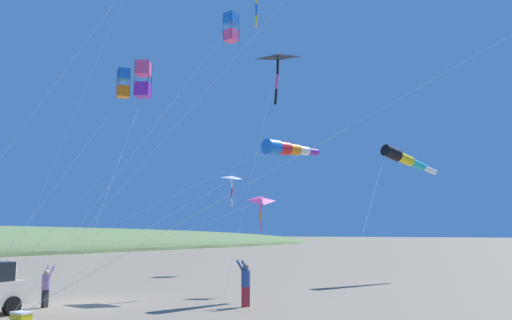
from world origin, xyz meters
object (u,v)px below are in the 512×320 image
(person_adult_flyer, at_px, (246,281))
(kite_windsock_blue_topmost, at_px, (286,149))
(kite_box_red_high_left, at_px, (123,83))
(kite_windsock_small_distant, at_px, (403,158))
(person_bystander_far, at_px, (5,285))
(kite_delta_teal_far_right, at_px, (232,178))
(person_child_green_jacket, at_px, (46,285))
(kite_box_checkered_midright, at_px, (231,27))
(cooler_box, at_px, (21,318))
(person_child_grey_jacket, at_px, (13,273))
(kite_delta_long_streamer_right, at_px, (278,58))
(kite_delta_yellow_midlevel, at_px, (261,201))
(kite_box_rainbow_low_near, at_px, (143,79))

(person_adult_flyer, height_order, kite_windsock_blue_topmost, kite_windsock_blue_topmost)
(kite_box_red_high_left, bearing_deg, kite_windsock_small_distant, 46.25)
(person_bystander_far, distance_m, kite_box_red_high_left, 12.69)
(kite_delta_teal_far_right, height_order, kite_box_red_high_left, kite_box_red_high_left)
(person_child_green_jacket, bearing_deg, kite_box_checkered_midright, 88.78)
(cooler_box, bearing_deg, person_child_green_jacket, 135.35)
(person_child_grey_jacket, bearing_deg, kite_delta_long_streamer_right, 36.92)
(person_adult_flyer, bearing_deg, cooler_box, -115.95)
(kite_delta_long_streamer_right, xyz_separation_m, kite_windsock_blue_topmost, (2.36, -3.25, -5.77))
(kite_box_red_high_left, height_order, kite_windsock_small_distant, kite_box_red_high_left)
(person_child_green_jacket, height_order, kite_windsock_blue_topmost, kite_windsock_blue_topmost)
(kite_box_checkered_midright, distance_m, kite_windsock_blue_topmost, 11.12)
(cooler_box, xyz_separation_m, person_child_green_jacket, (-2.85, 2.82, 0.65))
(person_child_grey_jacket, xyz_separation_m, kite_delta_yellow_midlevel, (11.41, 5.73, 3.57))
(kite_delta_yellow_midlevel, bearing_deg, kite_box_rainbow_low_near, -152.51)
(kite_delta_teal_far_right, relative_size, kite_box_rainbow_low_near, 1.37)
(person_child_green_jacket, xyz_separation_m, kite_box_red_high_left, (-3.70, 6.85, 10.40))
(kite_delta_long_streamer_right, bearing_deg, person_bystander_far, -119.82)
(person_child_grey_jacket, distance_m, kite_box_red_high_left, 11.61)
(cooler_box, bearing_deg, kite_delta_teal_far_right, 108.92)
(person_bystander_far, distance_m, kite_windsock_blue_topmost, 13.39)
(person_bystander_far, bearing_deg, kite_delta_teal_far_right, 95.49)
(person_adult_flyer, distance_m, person_child_green_jacket, 7.82)
(kite_box_checkered_midright, height_order, kite_windsock_small_distant, kite_box_checkered_midright)
(cooler_box, xyz_separation_m, kite_delta_teal_far_right, (-7.17, 20.92, 6.63))
(person_child_green_jacket, xyz_separation_m, person_child_grey_jacket, (-7.03, 2.96, -0.02))
(kite_box_rainbow_low_near, xyz_separation_m, kite_delta_yellow_midlevel, (5.47, 2.84, -6.39))
(kite_windsock_small_distant, bearing_deg, cooler_box, -103.58)
(person_adult_flyer, height_order, kite_delta_long_streamer_right, kite_delta_long_streamer_right)
(kite_box_red_high_left, distance_m, kite_delta_long_streamer_right, 8.84)
(person_child_green_jacket, xyz_separation_m, kite_delta_teal_far_right, (-4.32, 18.10, 5.98))
(person_child_grey_jacket, xyz_separation_m, kite_windsock_blue_topmost, (13.30, 4.96, 5.92))
(kite_delta_teal_far_right, relative_size, kite_windsock_small_distant, 1.09)
(cooler_box, distance_m, kite_box_checkered_midright, 21.11)
(kite_box_checkered_midright, xyz_separation_m, kite_windsock_small_distant, (7.94, 7.57, -7.82))
(kite_delta_long_streamer_right, distance_m, kite_windsock_blue_topmost, 7.03)
(person_bystander_far, bearing_deg, kite_delta_yellow_midlevel, 51.74)
(person_child_grey_jacket, height_order, kite_delta_long_streamer_right, kite_delta_long_streamer_right)
(kite_delta_teal_far_right, xyz_separation_m, kite_box_red_high_left, (0.62, -11.25, 4.42))
(kite_delta_long_streamer_right, bearing_deg, person_adult_flyer, -69.53)
(person_adult_flyer, xyz_separation_m, person_child_grey_jacket, (-13.43, -1.52, -0.14))
(person_child_grey_jacket, relative_size, kite_box_rainbow_low_near, 0.13)
(kite_delta_yellow_midlevel, bearing_deg, person_child_grey_jacket, -153.33)
(kite_box_red_high_left, bearing_deg, kite_box_rainbow_low_near, -21.04)
(person_child_green_jacket, bearing_deg, kite_windsock_small_distant, 66.98)
(person_child_grey_jacket, xyz_separation_m, kite_box_checkered_midright, (7.28, 8.74, 14.47))
(kite_delta_long_streamer_right, bearing_deg, kite_box_red_high_left, -150.40)
(person_child_grey_jacket, bearing_deg, person_child_green_jacket, -22.83)
(cooler_box, bearing_deg, kite_delta_long_streamer_right, 85.70)
(kite_windsock_small_distant, relative_size, kite_windsock_blue_topmost, 1.18)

